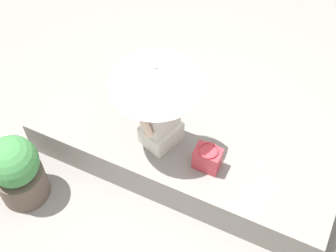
% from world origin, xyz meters
% --- Properties ---
extents(ground_plane, '(14.00, 14.00, 0.00)m').
position_xyz_m(ground_plane, '(0.00, 0.00, 0.00)').
color(ground_plane, gray).
extents(stone_bench, '(2.99, 0.62, 0.41)m').
position_xyz_m(stone_bench, '(0.00, 0.00, 0.21)').
color(stone_bench, gray).
rests_on(stone_bench, ground).
extents(person_seated, '(0.37, 0.51, 0.90)m').
position_xyz_m(person_seated, '(0.20, -0.12, 0.80)').
color(person_seated, beige).
rests_on(person_seated, stone_bench).
extents(parasol, '(0.81, 0.81, 0.99)m').
position_xyz_m(parasol, '(0.24, -0.13, 1.28)').
color(parasol, '#B7B7BC').
rests_on(parasol, stone_bench).
extents(handbag_black, '(0.24, 0.18, 0.27)m').
position_xyz_m(handbag_black, '(-0.30, -0.03, 0.54)').
color(handbag_black, '#B2333D').
rests_on(handbag_black, stone_bench).
extents(planter_near, '(0.48, 0.48, 0.79)m').
position_xyz_m(planter_near, '(1.25, 0.75, 0.39)').
color(planter_near, brown).
rests_on(planter_near, ground).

